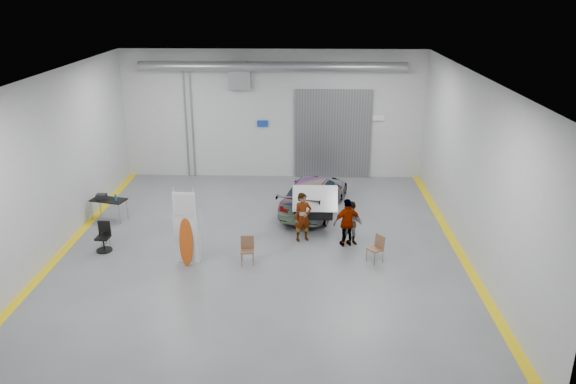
{
  "coord_description": "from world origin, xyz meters",
  "views": [
    {
      "loc": [
        1.45,
        -17.71,
        8.61
      ],
      "look_at": [
        0.88,
        1.67,
        1.5
      ],
      "focal_mm": 35.0,
      "sensor_mm": 36.0,
      "label": 1
    }
  ],
  "objects_px": {
    "person_c": "(347,222)",
    "shop_stool": "(105,238)",
    "person_b": "(352,223)",
    "work_table": "(107,199)",
    "folding_chair_near": "(247,256)",
    "office_chair": "(104,238)",
    "sedan_car": "(314,194)",
    "folding_chair_far": "(375,254)",
    "person_a": "(303,217)",
    "surfboard_display": "(186,235)"
  },
  "relations": [
    {
      "from": "work_table",
      "to": "office_chair",
      "type": "height_order",
      "value": "work_table"
    },
    {
      "from": "person_a",
      "to": "folding_chair_far",
      "type": "distance_m",
      "value": 2.97
    },
    {
      "from": "surfboard_display",
      "to": "work_table",
      "type": "xyz_separation_m",
      "value": [
        -3.88,
        3.74,
        -0.25
      ]
    },
    {
      "from": "person_c",
      "to": "surfboard_display",
      "type": "relative_size",
      "value": 0.65
    },
    {
      "from": "work_table",
      "to": "folding_chair_near",
      "type": "bearing_deg",
      "value": -31.7
    },
    {
      "from": "sedan_car",
      "to": "person_c",
      "type": "distance_m",
      "value": 3.52
    },
    {
      "from": "person_b",
      "to": "surfboard_display",
      "type": "bearing_deg",
      "value": -147.7
    },
    {
      "from": "folding_chair_near",
      "to": "office_chair",
      "type": "xyz_separation_m",
      "value": [
        -5.06,
        0.87,
        0.16
      ]
    },
    {
      "from": "sedan_car",
      "to": "surfboard_display",
      "type": "distance_m",
      "value": 6.53
    },
    {
      "from": "person_c",
      "to": "folding_chair_near",
      "type": "distance_m",
      "value": 3.74
    },
    {
      "from": "person_a",
      "to": "person_c",
      "type": "xyz_separation_m",
      "value": [
        1.56,
        -0.39,
        -0.02
      ]
    },
    {
      "from": "folding_chair_near",
      "to": "office_chair",
      "type": "height_order",
      "value": "office_chair"
    },
    {
      "from": "person_c",
      "to": "shop_stool",
      "type": "height_order",
      "value": "person_c"
    },
    {
      "from": "folding_chair_near",
      "to": "person_a",
      "type": "bearing_deg",
      "value": 42.36
    },
    {
      "from": "office_chair",
      "to": "sedan_car",
      "type": "bearing_deg",
      "value": 31.59
    },
    {
      "from": "folding_chair_far",
      "to": "shop_stool",
      "type": "distance_m",
      "value": 9.34
    },
    {
      "from": "shop_stool",
      "to": "folding_chair_far",
      "type": "bearing_deg",
      "value": -4.98
    },
    {
      "from": "person_a",
      "to": "shop_stool",
      "type": "distance_m",
      "value": 6.97
    },
    {
      "from": "sedan_car",
      "to": "person_a",
      "type": "xyz_separation_m",
      "value": [
        -0.44,
        -2.95,
        0.19
      ]
    },
    {
      "from": "person_a",
      "to": "surfboard_display",
      "type": "xyz_separation_m",
      "value": [
        -3.76,
        -2.04,
        0.19
      ]
    },
    {
      "from": "person_c",
      "to": "shop_stool",
      "type": "distance_m",
      "value": 8.49
    },
    {
      "from": "person_c",
      "to": "sedan_car",
      "type": "bearing_deg",
      "value": -89.13
    },
    {
      "from": "sedan_car",
      "to": "folding_chair_far",
      "type": "distance_m",
      "value": 5.01
    },
    {
      "from": "folding_chair_near",
      "to": "folding_chair_far",
      "type": "distance_m",
      "value": 4.21
    },
    {
      "from": "sedan_car",
      "to": "person_b",
      "type": "distance_m",
      "value": 3.47
    },
    {
      "from": "folding_chair_far",
      "to": "shop_stool",
      "type": "relative_size",
      "value": 1.3
    },
    {
      "from": "person_a",
      "to": "folding_chair_near",
      "type": "xyz_separation_m",
      "value": [
        -1.81,
        -1.9,
        -0.61
      ]
    },
    {
      "from": "person_a",
      "to": "person_b",
      "type": "height_order",
      "value": "person_a"
    },
    {
      "from": "sedan_car",
      "to": "folding_chair_far",
      "type": "bearing_deg",
      "value": 128.89
    },
    {
      "from": "folding_chair_near",
      "to": "work_table",
      "type": "bearing_deg",
      "value": 144.15
    },
    {
      "from": "folding_chair_near",
      "to": "office_chair",
      "type": "relative_size",
      "value": 0.9
    },
    {
      "from": "person_a",
      "to": "work_table",
      "type": "distance_m",
      "value": 7.82
    },
    {
      "from": "person_a",
      "to": "shop_stool",
      "type": "bearing_deg",
      "value": 165.81
    },
    {
      "from": "shop_stool",
      "to": "work_table",
      "type": "distance_m",
      "value": 2.67
    },
    {
      "from": "sedan_car",
      "to": "person_a",
      "type": "distance_m",
      "value": 2.99
    },
    {
      "from": "person_c",
      "to": "office_chair",
      "type": "bearing_deg",
      "value": -13.17
    },
    {
      "from": "person_c",
      "to": "work_table",
      "type": "relative_size",
      "value": 1.19
    },
    {
      "from": "work_table",
      "to": "office_chair",
      "type": "relative_size",
      "value": 1.43
    },
    {
      "from": "person_b",
      "to": "work_table",
      "type": "xyz_separation_m",
      "value": [
        -9.36,
        1.97,
        0.04
      ]
    },
    {
      "from": "folding_chair_far",
      "to": "office_chair",
      "type": "xyz_separation_m",
      "value": [
        -9.26,
        0.6,
        0.16
      ]
    },
    {
      "from": "person_a",
      "to": "folding_chair_far",
      "type": "xyz_separation_m",
      "value": [
        2.4,
        -1.64,
        -0.61
      ]
    },
    {
      "from": "person_b",
      "to": "office_chair",
      "type": "bearing_deg",
      "value": -160.5
    },
    {
      "from": "person_a",
      "to": "shop_stool",
      "type": "xyz_separation_m",
      "value": [
        -6.9,
        -0.83,
        -0.55
      ]
    },
    {
      "from": "person_b",
      "to": "surfboard_display",
      "type": "relative_size",
      "value": 0.59
    },
    {
      "from": "shop_stool",
      "to": "work_table",
      "type": "xyz_separation_m",
      "value": [
        -0.73,
        2.52,
        0.49
      ]
    },
    {
      "from": "person_a",
      "to": "office_chair",
      "type": "bearing_deg",
      "value": 167.59
    },
    {
      "from": "person_b",
      "to": "person_c",
      "type": "bearing_deg",
      "value": -129.67
    },
    {
      "from": "folding_chair_near",
      "to": "office_chair",
      "type": "distance_m",
      "value": 5.13
    },
    {
      "from": "shop_stool",
      "to": "office_chair",
      "type": "relative_size",
      "value": 0.69
    },
    {
      "from": "person_b",
      "to": "folding_chair_far",
      "type": "distance_m",
      "value": 1.61
    }
  ]
}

